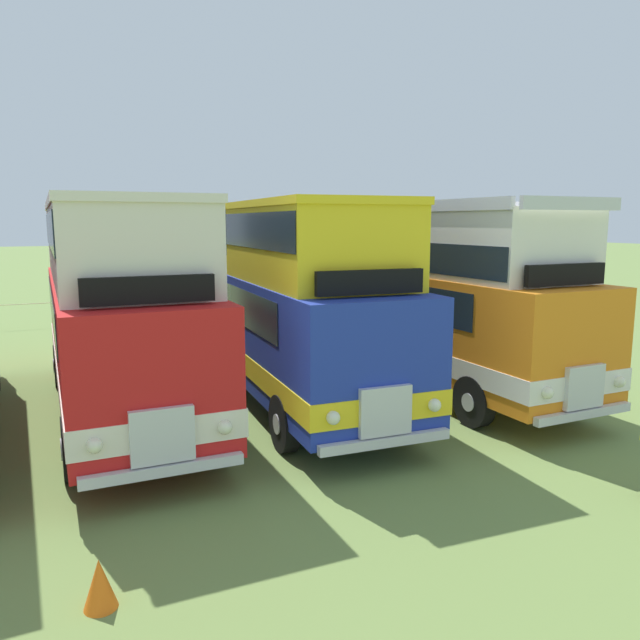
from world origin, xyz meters
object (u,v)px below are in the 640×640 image
bus_fourth_in_row (280,290)px  cone_near_end (100,584)px  bus_fifth_in_row (426,290)px  bus_third_in_row (117,299)px

bus_fourth_in_row → cone_near_end: bearing=-123.8°
bus_fourth_in_row → cone_near_end: 8.87m
bus_fifth_in_row → bus_third_in_row: bearing=176.1°
bus_fourth_in_row → bus_third_in_row: bearing=-177.5°
bus_fifth_in_row → bus_fourth_in_row: bearing=169.7°
bus_third_in_row → cone_near_end: (-1.07, -6.98, -2.19)m
bus_fifth_in_row → cone_near_end: bus_fifth_in_row is taller
bus_third_in_row → bus_fifth_in_row: (7.41, -0.51, -0.11)m
bus_fourth_in_row → bus_fifth_in_row: 3.76m
bus_fourth_in_row → bus_fifth_in_row: bus_fifth_in_row is taller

